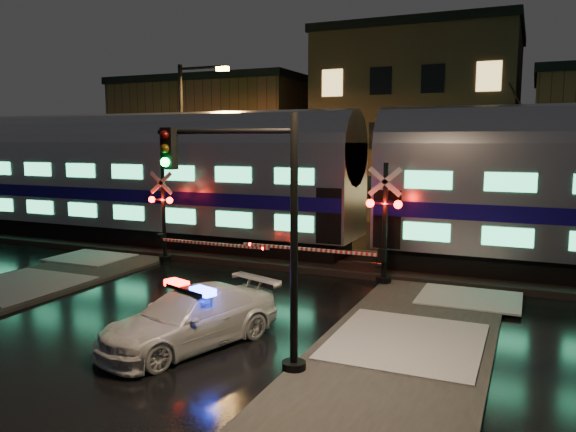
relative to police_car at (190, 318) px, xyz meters
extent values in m
plane|color=black|center=(-1.70, 5.04, -0.69)|extent=(120.00, 120.00, 0.00)
cube|color=black|center=(-1.70, 10.04, -0.57)|extent=(90.00, 4.20, 0.24)
cube|color=#2D2D2D|center=(4.80, -0.96, -0.63)|extent=(4.00, 20.00, 0.12)
cube|color=#552E21|center=(-14.70, 27.04, 3.81)|extent=(14.00, 10.00, 9.00)
cube|color=brown|center=(0.30, 27.54, 5.06)|extent=(12.00, 11.00, 11.50)
cube|color=black|center=(-11.40, 10.04, -0.05)|extent=(24.00, 2.40, 0.80)
cube|color=#B7BAC1|center=(-11.40, 10.04, 2.25)|extent=(25.00, 3.05, 3.80)
cube|color=#100970|center=(-11.40, 10.04, 1.85)|extent=(24.75, 3.09, 0.55)
cube|color=#3DEA99|center=(-11.40, 8.48, 1.10)|extent=(21.00, 0.05, 0.62)
cube|color=#3DEA99|center=(-11.40, 8.48, 2.90)|extent=(21.00, 0.05, 0.62)
cylinder|color=#B7BAC1|center=(-11.40, 10.04, 3.95)|extent=(25.00, 3.05, 3.05)
imported|color=silver|center=(0.00, 0.00, -0.01)|extent=(3.40, 5.09, 1.37)
cube|color=black|center=(0.00, 0.00, 0.72)|extent=(1.47, 0.83, 0.09)
cube|color=#FF0C05|center=(-0.48, 0.17, 0.76)|extent=(0.70, 0.51, 0.16)
cube|color=#1426FF|center=(0.48, -0.17, 0.76)|extent=(0.70, 0.51, 0.16)
cylinder|color=black|center=(2.89, 7.44, -0.53)|extent=(0.53, 0.53, 0.32)
cylinder|color=black|center=(2.89, 7.44, 1.41)|extent=(0.17, 0.17, 4.20)
sphere|color=#FF0C05|center=(2.42, 7.26, 2.15)|extent=(0.27, 0.27, 0.27)
sphere|color=#FF0C05|center=(3.36, 7.26, 2.15)|extent=(0.27, 0.27, 0.27)
cube|color=white|center=(0.26, 7.19, 0.41)|extent=(5.25, 0.10, 0.10)
cube|color=black|center=(2.89, 7.19, 0.41)|extent=(0.25, 0.30, 0.45)
cylinder|color=black|center=(-6.12, 7.44, -0.55)|extent=(0.48, 0.48, 0.29)
cylinder|color=black|center=(-6.12, 7.44, 1.23)|extent=(0.15, 0.15, 3.83)
sphere|color=#FF0C05|center=(-6.55, 7.26, 1.90)|extent=(0.25, 0.25, 0.25)
sphere|color=#FF0C05|center=(-5.69, 7.26, 1.90)|extent=(0.25, 0.25, 0.25)
cube|color=white|center=(-3.73, 7.19, 0.32)|extent=(4.79, 0.10, 0.10)
cube|color=black|center=(-6.12, 7.19, 0.32)|extent=(0.25, 0.30, 0.45)
cylinder|color=black|center=(2.95, -0.54, -0.55)|extent=(0.51, 0.51, 0.27)
cylinder|color=black|center=(2.95, -0.54, 2.05)|extent=(0.16, 0.16, 5.49)
cylinder|color=black|center=(1.30, -0.54, 4.43)|extent=(3.29, 0.11, 0.11)
cube|color=black|center=(0.02, -0.69, 4.06)|extent=(0.29, 0.26, 0.91)
sphere|color=#0CFF3F|center=(0.02, -0.85, 3.77)|extent=(0.20, 0.20, 0.20)
cylinder|color=black|center=(-9.66, 14.04, 3.72)|extent=(0.22, 0.22, 8.82)
cylinder|color=black|center=(-8.34, 14.04, 7.91)|extent=(2.65, 0.13, 0.13)
cube|color=yellow|center=(-7.13, 14.04, 7.80)|extent=(0.61, 0.31, 0.20)
camera|label=1|loc=(7.38, -11.01, 4.24)|focal=35.00mm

